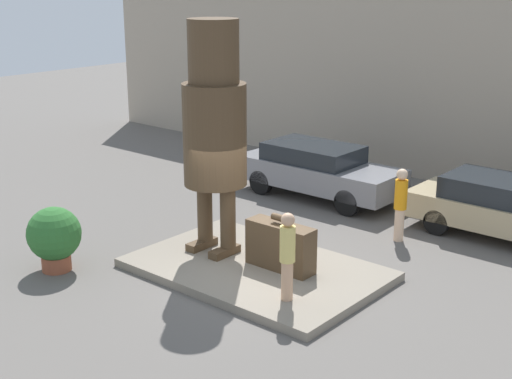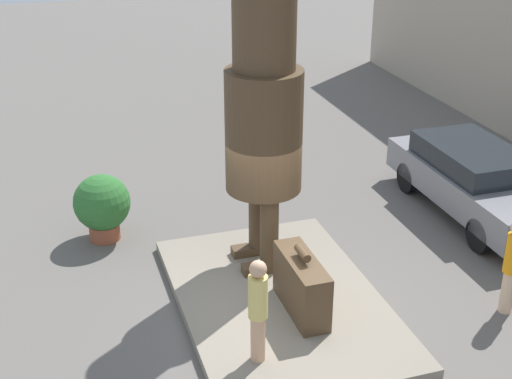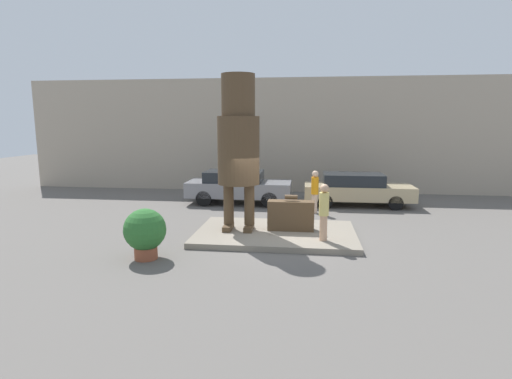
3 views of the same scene
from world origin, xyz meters
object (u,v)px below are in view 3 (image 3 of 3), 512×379
object	(u,v)px
tourist	(324,210)
parked_car_grey	(238,186)
parked_car_tan	(357,189)
planter_pot	(145,231)
statue_figure	(239,141)
worker_hivis	(315,190)
giant_suitcase	(291,215)

from	to	relation	value
tourist	parked_car_grey	bearing A→B (deg)	120.86
parked_car_tan	planter_pot	size ratio (longest dim) A/B	3.41
statue_figure	parked_car_tan	world-z (taller)	statue_figure
parked_car_grey	planter_pot	world-z (taller)	parked_car_grey
statue_figure	parked_car_grey	bearing A→B (deg)	100.01
tourist	parked_car_grey	distance (m)	6.82
parked_car_grey	worker_hivis	distance (m)	3.66
tourist	parked_car_tan	distance (m)	6.29
planter_pot	worker_hivis	size ratio (longest dim) A/B	0.79
statue_figure	planter_pot	bearing A→B (deg)	-128.18
tourist	worker_hivis	size ratio (longest dim) A/B	0.98
statue_figure	worker_hivis	world-z (taller)	statue_figure
parked_car_tan	worker_hivis	bearing A→B (deg)	-137.31
worker_hivis	statue_figure	bearing A→B (deg)	-125.78
planter_pot	parked_car_grey	bearing A→B (deg)	81.03
parked_car_tan	planter_pot	world-z (taller)	parked_car_tan
giant_suitcase	planter_pot	xyz separation A→B (m)	(-3.71, -2.72, 0.09)
giant_suitcase	parked_car_grey	distance (m)	5.43
giant_suitcase	planter_pot	world-z (taller)	planter_pot
giant_suitcase	parked_car_grey	size ratio (longest dim) A/B	0.32
parked_car_tan	tourist	bearing A→B (deg)	-105.42
statue_figure	tourist	xyz separation A→B (m)	(2.63, -0.94, -1.92)
tourist	parked_car_tan	world-z (taller)	tourist
statue_figure	parked_car_grey	size ratio (longest dim) A/B	1.06
parked_car_tan	planter_pot	distance (m)	10.01
giant_suitcase	worker_hivis	bearing A→B (deg)	76.15
statue_figure	parked_car_tan	bearing A→B (deg)	49.95
worker_hivis	giant_suitcase	bearing A→B (deg)	-103.85
tourist	planter_pot	world-z (taller)	tourist
tourist	parked_car_tan	bearing A→B (deg)	74.58
worker_hivis	planter_pot	bearing A→B (deg)	-126.83
parked_car_grey	planter_pot	xyz separation A→B (m)	(-1.19, -7.53, -0.04)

